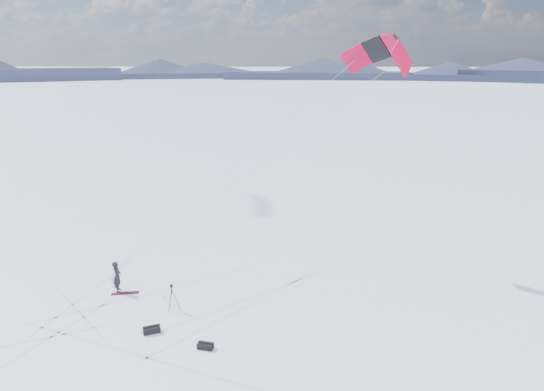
# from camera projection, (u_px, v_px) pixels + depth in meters

# --- Properties ---
(ground) EXTENTS (1800.00, 1800.00, 0.00)m
(ground) POSITION_uv_depth(u_px,v_px,m) (142.00, 316.00, 23.59)
(ground) COLOR white
(horizon_hills) EXTENTS (704.00, 704.00, 9.12)m
(horizon_hills) POSITION_uv_depth(u_px,v_px,m) (135.00, 249.00, 22.50)
(horizon_hills) COLOR #192037
(horizon_hills) RESTS_ON ground
(snow_tracks) EXTENTS (17.62, 14.39, 0.01)m
(snow_tracks) POSITION_uv_depth(u_px,v_px,m) (129.00, 323.00, 23.01)
(snow_tracks) COLOR #A3B6D1
(snow_tracks) RESTS_ON ground
(snowkiter) EXTENTS (0.63, 0.78, 1.84)m
(snowkiter) POSITION_uv_depth(u_px,v_px,m) (119.00, 291.00, 26.18)
(snowkiter) COLOR black
(snowkiter) RESTS_ON ground
(snowboard) EXTENTS (1.56, 0.66, 0.04)m
(snowboard) POSITION_uv_depth(u_px,v_px,m) (125.00, 293.00, 25.88)
(snowboard) COLOR maroon
(snowboard) RESTS_ON ground
(tripod) EXTENTS (0.69, 0.70, 1.47)m
(tripod) POSITION_uv_depth(u_px,v_px,m) (172.00, 294.00, 23.96)
(tripod) COLOR black
(tripod) RESTS_ON ground
(gear_bag_a) EXTENTS (0.90, 0.69, 0.36)m
(gear_bag_a) POSITION_uv_depth(u_px,v_px,m) (152.00, 330.00, 22.14)
(gear_bag_a) COLOR black
(gear_bag_a) RESTS_ON ground
(gear_bag_b) EXTENTS (0.77, 0.45, 0.33)m
(gear_bag_b) POSITION_uv_depth(u_px,v_px,m) (206.00, 346.00, 20.91)
(gear_bag_b) COLOR black
(gear_bag_b) RESTS_ON ground
(power_kite) EXTENTS (16.33, 8.03, 12.84)m
(power_kite) POSITION_uv_depth(u_px,v_px,m) (383.00, 54.00, 25.68)
(power_kite) COLOR #BF072E
(power_kite) RESTS_ON ground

